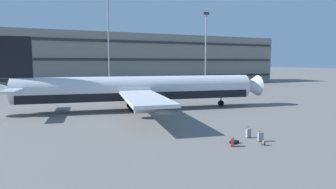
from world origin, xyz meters
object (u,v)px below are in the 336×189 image
object	(u,v)px
suitcase_upright	(233,142)
suitcase_purple	(234,142)
airliner	(137,90)
suitcase_silver	(260,137)
suitcase_red	(248,133)
backpack_scuffed	(264,143)

from	to	relation	value
suitcase_upright	suitcase_purple	bearing A→B (deg)	45.07
suitcase_upright	airliner	bearing A→B (deg)	94.81
suitcase_silver	suitcase_purple	xyz separation A→B (m)	(-2.45, 0.41, -0.31)
suitcase_upright	suitcase_silver	size ratio (longest dim) A/B	0.88
suitcase_upright	suitcase_red	size ratio (longest dim) A/B	0.75
suitcase_upright	suitcase_silver	xyz separation A→B (m)	(3.12, 0.27, 0.08)
airliner	suitcase_upright	distance (m)	20.82
airliner	suitcase_purple	world-z (taller)	airliner
airliner	suitcase_silver	bearing A→B (deg)	-76.56
airliner	suitcase_silver	size ratio (longest dim) A/B	43.46
suitcase_red	suitcase_upright	bearing A→B (deg)	-150.84
suitcase_purple	backpack_scuffed	distance (m)	2.38
suitcase_upright	suitcase_red	xyz separation A→B (m)	(2.95, 1.65, 0.09)
suitcase_red	suitcase_purple	size ratio (longest dim) A/B	1.29
airliner	suitcase_red	xyz separation A→B (m)	(4.69, -18.94, -2.48)
suitcase_purple	backpack_scuffed	world-z (taller)	backpack_scuffed
suitcase_silver	suitcase_red	size ratio (longest dim) A/B	0.86
suitcase_red	backpack_scuffed	size ratio (longest dim) A/B	2.15
airliner	backpack_scuffed	world-z (taller)	airliner
suitcase_red	backpack_scuffed	xyz separation A→B (m)	(-0.38, -2.40, -0.23)
suitcase_upright	suitcase_purple	distance (m)	0.98
airliner	backpack_scuffed	distance (m)	21.94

